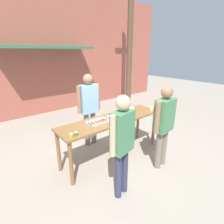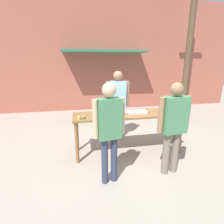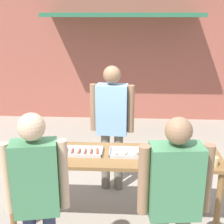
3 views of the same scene
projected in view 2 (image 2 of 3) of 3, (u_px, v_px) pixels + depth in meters
name	position (u px, v px, depth m)	size (l,w,h in m)	color
ground_plane	(128.00, 151.00, 4.08)	(24.00, 24.00, 0.00)	#A39989
building_facade_back	(103.00, 56.00, 7.21)	(12.00, 1.11, 4.50)	#A85647
serving_table	(128.00, 119.00, 3.86)	(2.41, 0.66, 0.92)	brown
food_tray_sausages	(112.00, 114.00, 3.77)	(0.47, 0.24, 0.04)	silver
food_tray_buns	(137.00, 112.00, 3.86)	(0.47, 0.25, 0.06)	silver
condiment_jar_mustard	(79.00, 118.00, 3.42)	(0.06, 0.06, 0.06)	gold
condiment_jar_ketchup	(84.00, 118.00, 3.44)	(0.06, 0.06, 0.06)	#567A38
beer_cup	(178.00, 111.00, 3.81)	(0.09, 0.09, 0.09)	#DBC67A
person_server_behind_table	(118.00, 99.00, 4.52)	(0.60, 0.26, 1.80)	#756B5B
person_customer_holding_hotdog	(109.00, 125.00, 2.77)	(0.53, 0.27, 1.71)	#333851
person_customer_with_cup	(174.00, 122.00, 3.04)	(0.62, 0.28, 1.68)	#756B5B
utility_pole	(190.00, 35.00, 6.08)	(1.10, 0.22, 5.65)	brown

